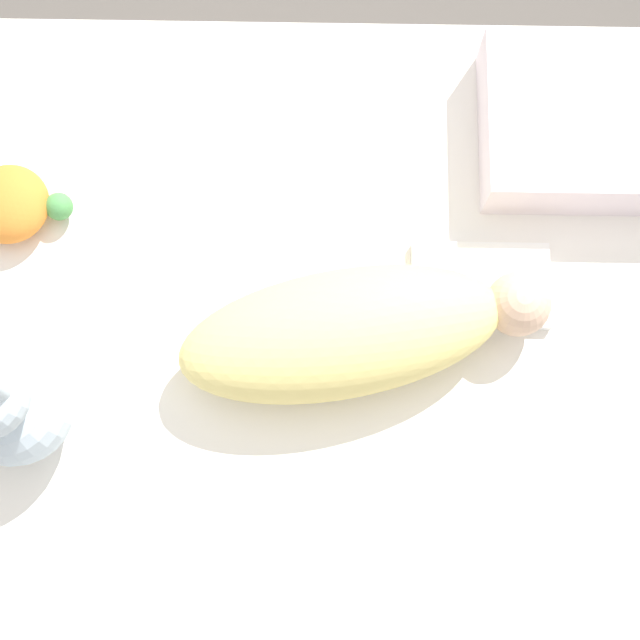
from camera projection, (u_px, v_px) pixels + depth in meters
ground_plane at (303, 339)px, 1.71m from camera, size 12.00×12.00×0.00m
bed_mattress at (301, 326)px, 1.60m from camera, size 1.52×1.08×0.22m
burp_cloth at (481, 285)px, 1.49m from camera, size 0.23×0.15×0.02m
swaddled_baby at (353, 332)px, 1.40m from camera, size 0.61×0.31×0.15m
pillow at (600, 123)px, 1.51m from camera, size 0.40×0.30×0.10m
bunny_plush at (6, 404)px, 1.32m from camera, size 0.18×0.18×0.37m
turtle_plush at (12, 204)px, 1.49m from camera, size 0.17×0.14×0.08m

